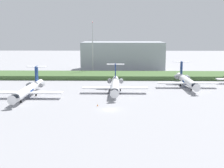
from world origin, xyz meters
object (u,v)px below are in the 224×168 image
regional_jet_fourth (187,80)px  regional_jet_third (115,85)px  regional_jet_second (28,89)px  safety_cone_front_marker (98,105)px  antenna_mast (93,52)px

regional_jet_fourth → regional_jet_third: bearing=-158.4°
regional_jet_third → regional_jet_second: bearing=-161.8°
safety_cone_front_marker → regional_jet_fourth: bearing=44.7°
regional_jet_third → regional_jet_fourth: same height
regional_jet_fourth → antenna_mast: antenna_mast is taller
regional_jet_third → safety_cone_front_marker: bearing=-102.8°
regional_jet_fourth → antenna_mast: size_ratio=1.18×
safety_cone_front_marker → regional_jet_second: bearing=153.1°
regional_jet_second → antenna_mast: bearing=74.9°
antenna_mast → regional_jet_second: bearing=-105.1°
regional_jet_fourth → safety_cone_front_marker: bearing=-135.3°
regional_jet_fourth → regional_jet_second: bearing=-160.1°
regional_jet_second → regional_jet_third: same height
regional_jet_third → regional_jet_fourth: bearing=21.6°
regional_jet_second → regional_jet_fourth: size_ratio=1.00×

